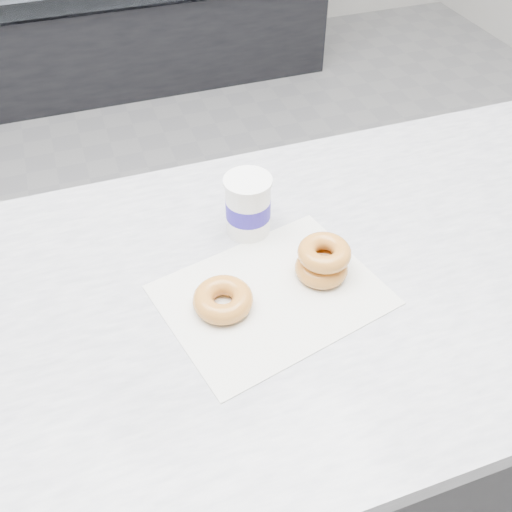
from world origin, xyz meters
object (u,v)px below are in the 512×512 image
(counter, at_px, (278,421))
(donut_single, at_px, (223,299))
(coffee_cup, at_px, (248,205))
(donut_stack, at_px, (323,260))

(counter, xyz_separation_m, donut_single, (-0.11, -0.02, 0.47))
(counter, bearing_deg, coffee_cup, 96.73)
(donut_stack, xyz_separation_m, coffee_cup, (-0.08, 0.15, 0.03))
(counter, xyz_separation_m, donut_stack, (0.06, -0.00, 0.48))
(donut_single, height_order, coffee_cup, coffee_cup)
(donut_single, xyz_separation_m, donut_stack, (0.18, 0.02, 0.01))
(coffee_cup, bearing_deg, donut_stack, -86.26)
(donut_single, relative_size, donut_stack, 1.00)
(donut_single, bearing_deg, donut_stack, 5.07)
(donut_stack, distance_m, coffee_cup, 0.17)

